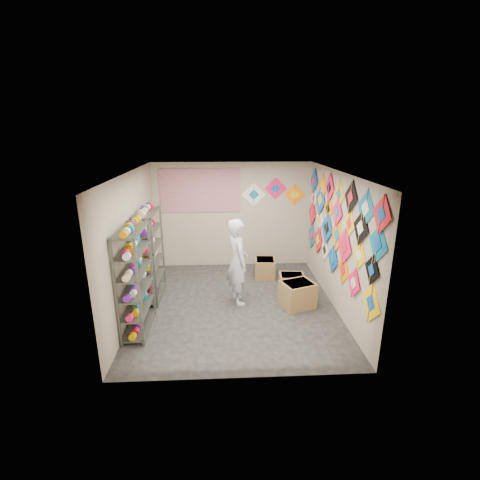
{
  "coord_description": "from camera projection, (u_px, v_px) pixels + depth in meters",
  "views": [
    {
      "loc": [
        -0.25,
        -6.46,
        3.44
      ],
      "look_at": [
        0.1,
        0.3,
        1.3
      ],
      "focal_mm": 26.0,
      "sensor_mm": 36.0,
      "label": 1
    }
  ],
  "objects": [
    {
      "name": "ground",
      "position": [
        236.0,
        304.0,
        7.2
      ],
      "size": [
        4.5,
        4.5,
        0.0
      ],
      "primitive_type": "plane",
      "color": "black"
    },
    {
      "name": "carton_a",
      "position": [
        297.0,
        294.0,
        7.05
      ],
      "size": [
        0.76,
        0.7,
        0.52
      ],
      "primitive_type": "cube",
      "rotation": [
        0.0,
        0.0,
        0.34
      ],
      "color": "brown",
      "rests_on": "ground"
    },
    {
      "name": "kite_wall_display",
      "position": [
        335.0,
        225.0,
        6.86
      ],
      "size": [
        0.06,
        4.31,
        2.06
      ],
      "color": "yellow",
      "rests_on": "room_walls"
    },
    {
      "name": "poster",
      "position": [
        200.0,
        191.0,
        8.68
      ],
      "size": [
        2.0,
        0.01,
        1.1
      ],
      "primitive_type": "cube",
      "color": "#8E4AA1",
      "rests_on": "room_walls"
    },
    {
      "name": "string_spools",
      "position": [
        143.0,
        262.0,
        6.61
      ],
      "size": [
        0.12,
        2.36,
        0.12
      ],
      "color": "#F21D62",
      "rests_on": "ground"
    },
    {
      "name": "back_wall_kites",
      "position": [
        273.0,
        193.0,
        8.8
      ],
      "size": [
        1.63,
        0.02,
        0.74
      ],
      "color": "white",
      "rests_on": "room_walls"
    },
    {
      "name": "room_walls",
      "position": [
        236.0,
        228.0,
        6.71
      ],
      "size": [
        4.5,
        4.5,
        4.5
      ],
      "color": "tan",
      "rests_on": "ground"
    },
    {
      "name": "carton_c",
      "position": [
        265.0,
        268.0,
        8.48
      ],
      "size": [
        0.52,
        0.56,
        0.46
      ],
      "primitive_type": "cube",
      "rotation": [
        0.0,
        0.0,
        -0.08
      ],
      "color": "brown",
      "rests_on": "ground"
    },
    {
      "name": "shelf_rack_front",
      "position": [
        135.0,
        281.0,
        6.02
      ],
      "size": [
        0.4,
        1.1,
        1.9
      ],
      "primitive_type": "cube",
      "color": "#4C5147",
      "rests_on": "ground"
    },
    {
      "name": "carton_b",
      "position": [
        291.0,
        284.0,
        7.63
      ],
      "size": [
        0.57,
        0.48,
        0.44
      ],
      "primitive_type": "cube",
      "rotation": [
        0.0,
        0.0,
        -0.09
      ],
      "color": "brown",
      "rests_on": "ground"
    },
    {
      "name": "shelf_rack_back",
      "position": [
        150.0,
        255.0,
        7.26
      ],
      "size": [
        0.4,
        1.1,
        1.9
      ],
      "primitive_type": "cube",
      "color": "#4C5147",
      "rests_on": "ground"
    },
    {
      "name": "shopkeeper",
      "position": [
        238.0,
        262.0,
        7.04
      ],
      "size": [
        0.88,
        0.77,
        1.79
      ],
      "primitive_type": "imported",
      "rotation": [
        0.0,
        0.0,
        1.84
      ],
      "color": "silver",
      "rests_on": "ground"
    }
  ]
}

